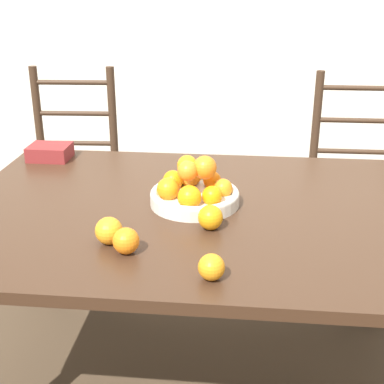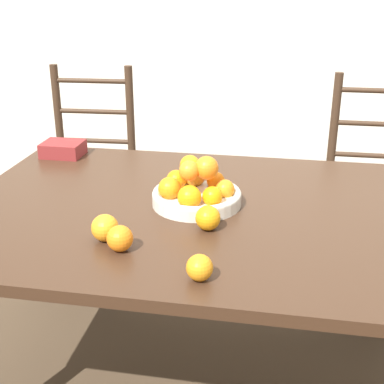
# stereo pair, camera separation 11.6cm
# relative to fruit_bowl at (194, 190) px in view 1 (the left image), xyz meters

# --- Properties ---
(dining_table) EXTENTS (1.58, 1.09, 0.73)m
(dining_table) POSITION_rel_fruit_bowl_xyz_m (0.02, -0.02, -0.13)
(dining_table) COLOR #382316
(dining_table) RESTS_ON ground_plane
(fruit_bowl) EXTENTS (0.29, 0.29, 0.17)m
(fruit_bowl) POSITION_rel_fruit_bowl_xyz_m (0.00, 0.00, 0.00)
(fruit_bowl) COLOR beige
(fruit_bowl) RESTS_ON dining_table
(orange_loose_0) EXTENTS (0.07, 0.07, 0.07)m
(orange_loose_0) POSITION_rel_fruit_bowl_xyz_m (0.07, -0.18, -0.01)
(orange_loose_0) COLOR orange
(orange_loose_0) RESTS_ON dining_table
(orange_loose_1) EXTENTS (0.08, 0.08, 0.08)m
(orange_loose_1) POSITION_rel_fruit_bowl_xyz_m (-0.21, -0.30, -0.01)
(orange_loose_1) COLOR orange
(orange_loose_1) RESTS_ON dining_table
(orange_loose_2) EXTENTS (0.07, 0.07, 0.07)m
(orange_loose_2) POSITION_rel_fruit_bowl_xyz_m (-0.15, -0.35, -0.01)
(orange_loose_2) COLOR orange
(orange_loose_2) RESTS_ON dining_table
(orange_loose_3) EXTENTS (0.07, 0.07, 0.07)m
(orange_loose_3) POSITION_rel_fruit_bowl_xyz_m (0.09, -0.46, -0.01)
(orange_loose_3) COLOR orange
(orange_loose_3) RESTS_ON dining_table
(chair_left) EXTENTS (0.44, 0.43, 1.01)m
(chair_left) POSITION_rel_fruit_bowl_xyz_m (-0.69, 0.83, -0.30)
(chair_left) COLOR #382619
(chair_left) RESTS_ON ground_plane
(chair_right) EXTENTS (0.43, 0.41, 1.01)m
(chair_right) POSITION_rel_fruit_bowl_xyz_m (0.69, 0.83, -0.30)
(chair_right) COLOR #382619
(chair_right) RESTS_ON ground_plane
(book_stack) EXTENTS (0.16, 0.13, 0.06)m
(book_stack) POSITION_rel_fruit_bowl_xyz_m (-0.63, 0.40, -0.02)
(book_stack) COLOR maroon
(book_stack) RESTS_ON dining_table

